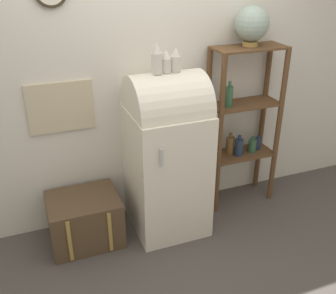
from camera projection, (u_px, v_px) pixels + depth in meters
ground_plane at (176, 237)px, 3.50m from camera, size 12.00×12.00×0.00m
wall_back at (151, 73)px, 3.38m from camera, size 7.00×0.09×2.70m
refrigerator at (167, 152)px, 3.36m from camera, size 0.62×0.68×1.44m
suitcase_trunk at (85, 219)px, 3.39m from camera, size 0.60×0.50×0.42m
shelf_unit at (242, 120)px, 3.70m from camera, size 0.67×0.32×1.55m
globe at (252, 24)px, 3.34m from camera, size 0.29×0.29×0.33m
vase_left at (157, 59)px, 2.98m from camera, size 0.09×0.09×0.25m
vase_center at (166, 62)px, 3.02m from camera, size 0.08×0.08×0.17m
vase_right at (176, 61)px, 3.04m from camera, size 0.08×0.08×0.19m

